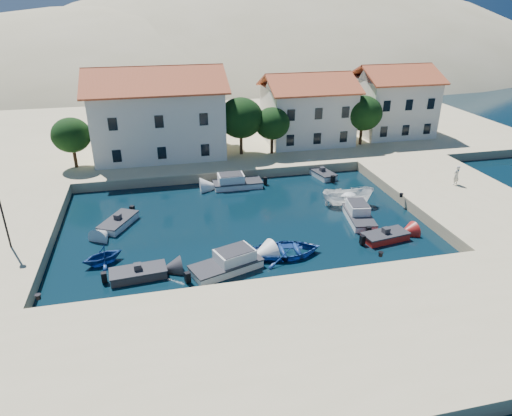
# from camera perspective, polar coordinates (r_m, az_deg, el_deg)

# --- Properties ---
(ground) EXTENTS (400.00, 400.00, 0.00)m
(ground) POSITION_cam_1_polar(r_m,az_deg,el_deg) (30.41, 2.07, -10.15)
(ground) COLOR black
(ground) RESTS_ON ground
(quay_south) EXTENTS (52.00, 12.00, 1.00)m
(quay_south) POSITION_cam_1_polar(r_m,az_deg,el_deg) (25.60, 5.68, -16.71)
(quay_south) COLOR #C2B385
(quay_south) RESTS_ON ground
(quay_east) EXTENTS (11.00, 20.00, 1.00)m
(quay_east) POSITION_cam_1_polar(r_m,az_deg,el_deg) (46.69, 23.78, 1.36)
(quay_east) COLOR #C2B385
(quay_east) RESTS_ON ground
(quay_north) EXTENTS (80.00, 36.00, 1.00)m
(quay_north) POSITION_cam_1_polar(r_m,az_deg,el_deg) (64.87, -4.91, 9.61)
(quay_north) COLOR #C2B385
(quay_north) RESTS_ON ground
(hills) EXTENTS (254.00, 176.00, 99.00)m
(hills) POSITION_cam_1_polar(r_m,az_deg,el_deg) (155.60, -2.41, 9.58)
(hills) COLOR tan
(hills) RESTS_ON ground
(building_left) EXTENTS (14.70, 9.45, 9.70)m
(building_left) POSITION_cam_1_polar(r_m,az_deg,el_deg) (53.29, -12.21, 11.82)
(building_left) COLOR white
(building_left) RESTS_ON quay_north
(building_mid) EXTENTS (10.50, 8.40, 8.30)m
(building_mid) POSITION_cam_1_polar(r_m,az_deg,el_deg) (57.52, 6.43, 12.42)
(building_mid) COLOR white
(building_mid) RESTS_ON quay_north
(building_right) EXTENTS (9.45, 8.40, 8.80)m
(building_right) POSITION_cam_1_polar(r_m,az_deg,el_deg) (63.25, 16.75, 12.91)
(building_right) COLOR white
(building_right) RESTS_ON quay_north
(trees) EXTENTS (37.30, 5.30, 6.45)m
(trees) POSITION_cam_1_polar(r_m,az_deg,el_deg) (52.26, -0.24, 10.88)
(trees) COLOR #382314
(trees) RESTS_ON quay_north
(bollards) EXTENTS (29.36, 9.56, 0.30)m
(bollards) POSITION_cam_1_polar(r_m,az_deg,el_deg) (33.64, 5.04, -4.21)
(bollards) COLOR black
(bollards) RESTS_ON ground
(motorboat_grey_sw) EXTENTS (3.93, 2.02, 1.25)m
(motorboat_grey_sw) POSITION_cam_1_polar(r_m,az_deg,el_deg) (32.45, -14.49, -7.93)
(motorboat_grey_sw) COLOR #2E2E32
(motorboat_grey_sw) RESTS_ON ground
(cabin_cruiser_south) EXTENTS (5.44, 3.68, 1.60)m
(cabin_cruiser_south) POSITION_cam_1_polar(r_m,az_deg,el_deg) (32.16, -3.75, -7.03)
(cabin_cruiser_south) COLOR white
(cabin_cruiser_south) RESTS_ON ground
(rowboat_south) EXTENTS (5.23, 3.82, 1.06)m
(rowboat_south) POSITION_cam_1_polar(r_m,az_deg,el_deg) (34.21, 3.86, -5.86)
(rowboat_south) COLOR navy
(rowboat_south) RESTS_ON ground
(motorboat_red_se) EXTENTS (3.87, 2.21, 1.25)m
(motorboat_red_se) POSITION_cam_1_polar(r_m,az_deg,el_deg) (37.42, 15.84, -3.44)
(motorboat_red_se) COLOR maroon
(motorboat_red_se) RESTS_ON ground
(cabin_cruiser_east) EXTENTS (2.59, 4.90, 1.60)m
(cabin_cruiser_east) POSITION_cam_1_polar(r_m,az_deg,el_deg) (39.93, 12.77, -0.95)
(cabin_cruiser_east) COLOR white
(cabin_cruiser_east) RESTS_ON ground
(boat_east) EXTENTS (4.93, 2.53, 1.81)m
(boat_east) POSITION_cam_1_polar(r_m,az_deg,el_deg) (42.93, 11.31, 0.36)
(boat_east) COLOR white
(boat_east) RESTS_ON ground
(motorboat_white_ne) EXTENTS (2.36, 3.77, 1.25)m
(motorboat_white_ne) POSITION_cam_1_polar(r_m,az_deg,el_deg) (49.34, 8.25, 4.24)
(motorboat_white_ne) COLOR white
(motorboat_white_ne) RESTS_ON ground
(rowboat_west) EXTENTS (3.62, 3.42, 1.51)m
(rowboat_west) POSITION_cam_1_polar(r_m,az_deg,el_deg) (34.93, -18.53, -6.54)
(rowboat_west) COLOR navy
(rowboat_west) RESTS_ON ground
(motorboat_white_west) EXTENTS (3.43, 4.29, 1.25)m
(motorboat_white_west) POSITION_cam_1_polar(r_m,az_deg,el_deg) (39.92, -16.82, -1.73)
(motorboat_white_west) COLOR white
(motorboat_white_west) RESTS_ON ground
(cabin_cruiser_north) EXTENTS (4.90, 2.09, 1.60)m
(cabin_cruiser_north) POSITION_cam_1_polar(r_m,az_deg,el_deg) (46.05, -2.32, 3.20)
(cabin_cruiser_north) COLOR white
(cabin_cruiser_north) RESTS_ON ground
(pedestrian) EXTENTS (0.81, 0.67, 1.92)m
(pedestrian) POSITION_cam_1_polar(r_m,az_deg,el_deg) (47.79, 23.76, 3.78)
(pedestrian) COLOR beige
(pedestrian) RESTS_ON quay_east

